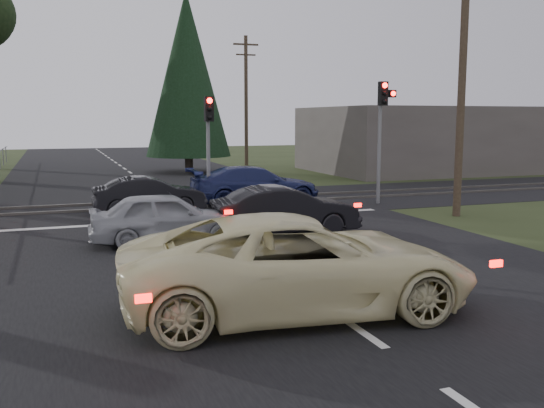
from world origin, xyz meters
name	(u,v)px	position (x,y,z in m)	size (l,w,h in m)	color
ground	(290,283)	(0.00, 0.00, 0.00)	(120.00, 120.00, 0.00)	#273116
road	(187,212)	(0.00, 10.00, 0.01)	(14.00, 100.00, 0.01)	black
rail_corridor	(177,204)	(0.00, 12.00, 0.01)	(120.00, 8.00, 0.01)	black
stop_line	(199,219)	(0.00, 8.20, 0.01)	(13.00, 0.35, 0.00)	silver
rail_near	(181,206)	(0.00, 11.20, 0.05)	(120.00, 0.12, 0.10)	#59544C
rail_far	(173,201)	(0.00, 12.80, 0.05)	(120.00, 0.12, 0.10)	#59544C
traffic_signal_right	(383,118)	(7.55, 9.47, 3.31)	(0.68, 0.48, 4.70)	slate
traffic_signal_center	(209,132)	(1.00, 10.68, 2.81)	(0.32, 0.48, 4.10)	slate
utility_pole_near	(462,75)	(8.50, 6.00, 4.73)	(1.80, 0.26, 9.00)	#4C3D2D
utility_pole_mid	(246,98)	(8.50, 30.00, 4.73)	(1.80, 0.26, 9.00)	#4C3D2D
utility_pole_far	(177,105)	(8.50, 55.00, 4.73)	(1.80, 0.26, 9.00)	#4C3D2D
conifer_tree	(187,74)	(3.50, 26.00, 5.99)	(5.20, 5.20, 11.00)	#473D33
building_right	(426,139)	(18.00, 22.00, 2.00)	(14.00, 10.00, 4.00)	#59514C
cream_coupe	(299,264)	(-0.55, -1.79, 0.84)	(2.79, 6.06, 1.68)	beige
dark_hatchback	(285,211)	(1.78, 4.89, 0.69)	(1.46, 4.20, 1.38)	black
silver_car	(166,218)	(-1.65, 4.81, 0.69)	(1.62, 4.03, 1.37)	#9D9FA5
blue_sedan	(255,185)	(2.87, 11.00, 0.74)	(2.08, 5.11, 1.48)	navy
dark_car_far	(149,195)	(-1.30, 10.20, 0.64)	(1.35, 3.88, 1.28)	black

